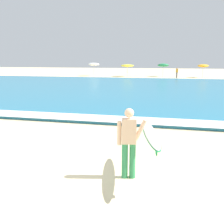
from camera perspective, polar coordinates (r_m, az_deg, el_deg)
ground_plane at (r=6.93m, az=-12.86°, el=-13.06°), size 160.00×160.00×0.00m
sea at (r=25.13m, az=6.61°, el=5.06°), size 120.00×28.00×0.14m
surf_foam at (r=12.07m, az=-0.86°, el=-1.45°), size 120.00×1.40×0.01m
surfer_with_board at (r=6.23m, az=5.94°, el=-5.53°), size 1.19×2.45×1.73m
beach_umbrella_0 at (r=45.98m, az=-4.02°, el=10.40°), size 1.95×1.98×2.30m
beach_umbrella_1 at (r=44.36m, az=3.41°, el=10.11°), size 2.23×2.24×2.04m
beach_umbrella_2 at (r=44.78m, az=11.17°, el=10.04°), size 1.85×1.89×2.23m
beach_umbrella_3 at (r=43.88m, az=19.37°, el=9.54°), size 1.70×1.73×2.12m
beachgoer_near_row_left at (r=42.22m, az=14.04°, el=8.43°), size 0.32×0.20×1.58m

